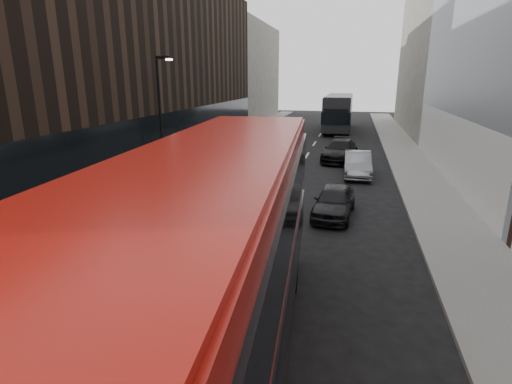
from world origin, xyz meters
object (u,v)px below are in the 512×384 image
Objects in this scene: car_a at (334,201)px; car_c at (340,150)px; street_lamp at (161,107)px; red_bus at (217,261)px; car_b at (357,164)px; grey_bus at (339,112)px.

car_a is 0.76× the size of car_c.
street_lamp is at bearing -141.66° from car_c.
red_bus is at bearing -94.24° from car_a.
red_bus reaches higher than car_a.
car_b is (2.70, 18.65, -1.90)m from red_bus.
car_b is (2.13, -22.00, -1.39)m from grey_bus.
red_bus is 18.94m from car_b.
red_bus is 11.00m from car_a.
street_lamp is at bearing -112.10° from grey_bus.
car_c is (10.79, 6.58, -3.42)m from street_lamp.
car_c is at bearing 95.73° from car_a.
street_lamp reaches higher than car_a.
car_a is (1.69, 10.69, -1.97)m from red_bus.
grey_bus is 22.15m from car_b.
grey_bus is (9.88, 24.05, -2.04)m from street_lamp.
red_bus reaches higher than car_b.
car_b is (12.01, 2.05, -3.44)m from street_lamp.
street_lamp reaches higher than car_c.
car_c is (1.49, 23.17, -1.89)m from red_bus.
grey_bus is (0.57, 40.65, -0.51)m from red_bus.
car_b is at bearing 87.57° from car_a.
grey_bus reaches higher than car_a.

